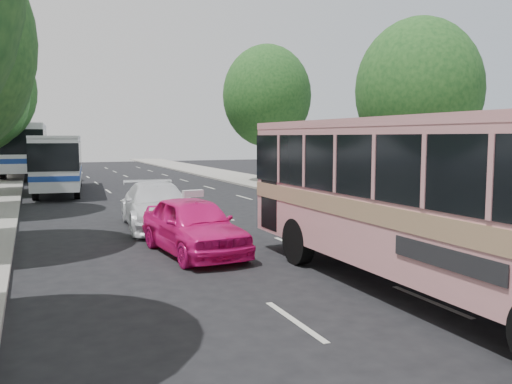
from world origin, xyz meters
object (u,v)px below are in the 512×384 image
tour_coach_front (59,158)px  tour_coach_rear (26,145)px  white_pickup (157,206)px  pink_bus (431,185)px  pink_taxi (193,225)px

tour_coach_front → tour_coach_rear: size_ratio=0.78×
white_pickup → tour_coach_front: size_ratio=0.49×
tour_coach_front → pink_bus: bearing=-71.2°
pink_taxi → tour_coach_rear: size_ratio=0.33×
white_pickup → tour_coach_front: tour_coach_front is taller
pink_bus → tour_coach_front: 24.70m
pink_bus → tour_coach_rear: size_ratio=0.80×
pink_bus → tour_coach_rear: 39.17m
pink_taxi → pink_bus: bearing=-63.9°
pink_bus → tour_coach_front: (-5.80, 24.00, -0.26)m
pink_bus → tour_coach_rear: (-7.60, 38.42, 0.29)m
pink_taxi → tour_coach_front: tour_coach_front is taller
pink_bus → white_pickup: bearing=107.9°
pink_taxi → white_pickup: bearing=84.9°
white_pickup → tour_coach_rear: size_ratio=0.38×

